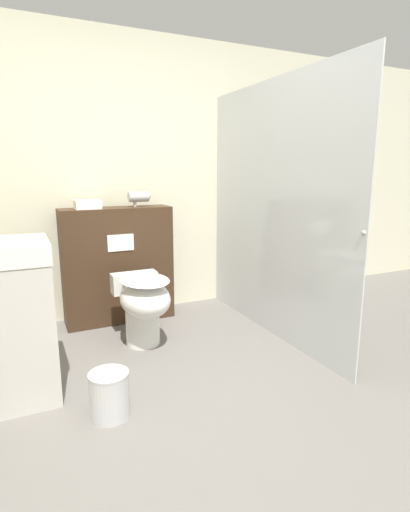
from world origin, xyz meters
TOP-DOWN VIEW (x-y plane):
  - ground_plane at (0.00, 0.00)m, footprint 12.00×12.00m
  - wall_back at (0.00, 2.05)m, footprint 8.00×0.06m
  - partition_panel at (-0.21, 1.83)m, footprint 0.94×0.28m
  - shower_glass at (0.86, 1.05)m, footprint 0.04×1.94m
  - toilet at (-0.17, 1.21)m, footprint 0.36×0.60m
  - hair_drier at (0.00, 1.82)m, footprint 0.20×0.09m
  - folded_towel at (-0.45, 1.81)m, footprint 0.20×0.19m
  - waste_bin at (-0.61, 0.41)m, footprint 0.22×0.22m

SIDE VIEW (x-z plane):
  - ground_plane at x=0.00m, z-range 0.00..0.00m
  - waste_bin at x=-0.61m, z-range 0.00..0.26m
  - toilet at x=-0.17m, z-range 0.07..0.61m
  - partition_panel at x=-0.21m, z-range 0.00..1.01m
  - shower_glass at x=0.86m, z-range 0.00..2.00m
  - folded_towel at x=-0.45m, z-range 1.01..1.08m
  - hair_drier at x=0.00m, z-range 1.03..1.16m
  - wall_back at x=0.00m, z-range 0.00..2.50m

